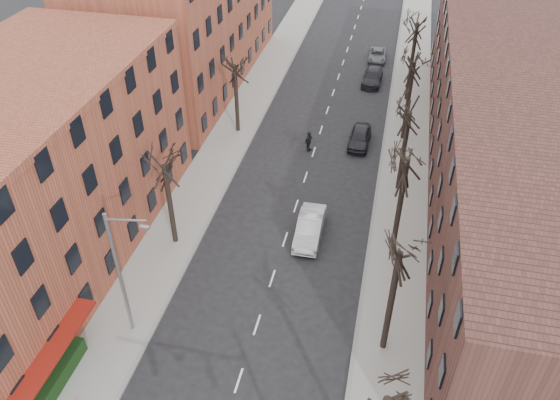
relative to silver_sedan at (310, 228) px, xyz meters
The scene contains 20 objects.
sidewalk_left 17.25m from the silver_sedan, 124.06° to the left, with size 4.00×90.00×0.15m, color gray.
sidewalk_right 15.64m from the silver_sedan, 66.02° to the left, with size 4.00×90.00×0.15m, color gray.
building_left_near 19.26m from the silver_sedan, 162.03° to the right, with size 12.00×26.00×12.00m, color brown.
building_left_far 29.86m from the silver_sedan, 127.18° to the left, with size 12.00×28.00×14.00m, color brown.
building_right 17.59m from the silver_sedan, 32.88° to the left, with size 12.00×50.00×10.00m, color #492722.
awning_left 18.43m from the silver_sedan, 126.89° to the right, with size 1.20×7.00×0.15m, color maroon.
hedge 19.28m from the silver_sedan, 125.34° to the right, with size 0.80×6.00×1.00m, color black.
tree_right_b 10.59m from the silver_sedan, 55.72° to the right, with size 5.20×5.20×10.80m, color black, non-canonical shape.
tree_right_c 6.05m from the silver_sedan, ahead, with size 5.20×5.20×11.60m, color black, non-canonical shape.
tree_right_d 9.43m from the silver_sedan, 50.72° to the left, with size 5.20×5.20×10.00m, color black, non-canonical shape.
tree_right_e 16.41m from the silver_sedan, 68.72° to the left, with size 5.20×5.20×10.80m, color black, non-canonical shape.
tree_right_f 24.04m from the silver_sedan, 75.66° to the left, with size 5.20×5.20×11.60m, color black, non-canonical shape.
tree_left_a 9.68m from the silver_sedan, 163.58° to the right, with size 5.20×5.20×9.50m, color black, non-canonical shape.
tree_left_b 16.20m from the silver_sedan, 124.87° to the left, with size 5.20×5.20×9.50m, color black, non-canonical shape.
streetlight 14.42m from the silver_sedan, 128.98° to the right, with size 2.45×0.22×9.03m.
silver_sedan is the anchor object (origin of this frame).
parked_car_near 13.63m from the silver_sedan, 80.93° to the left, with size 1.81×4.49×1.53m, color black.
parked_car_mid 26.67m from the silver_sedan, 85.38° to the left, with size 1.99×4.89×1.42m, color black.
parked_car_far 32.95m from the silver_sedan, 86.26° to the left, with size 1.99×4.32×1.20m, color #56595D.
pedestrian_crossing 11.63m from the silver_sedan, 100.76° to the left, with size 1.12×0.47×1.92m, color black.
Camera 1 is at (6.16, -8.83, 26.30)m, focal length 35.00 mm.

